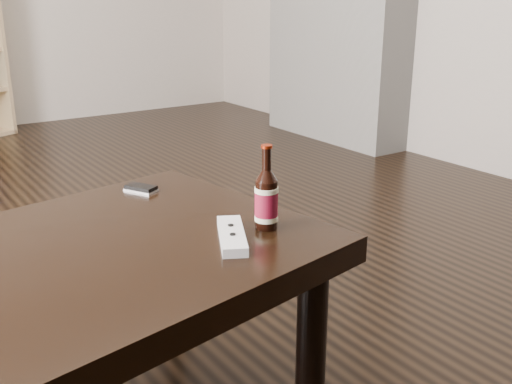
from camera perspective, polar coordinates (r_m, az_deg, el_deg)
floor at (r=2.43m, az=-16.54°, el=-7.68°), size 5.00×6.00×0.01m
coffee_table at (r=1.35m, az=-20.82°, el=-9.49°), size 1.42×0.98×0.49m
beer_bottle at (r=1.43m, az=0.99°, el=-0.73°), size 0.06×0.06×0.21m
phone at (r=1.75m, az=-10.89°, el=0.34°), size 0.08×0.10×0.02m
remote at (r=1.38m, az=-2.31°, el=-4.17°), size 0.14×0.21×0.03m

